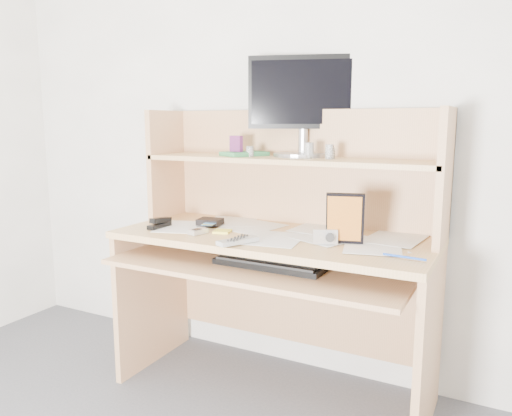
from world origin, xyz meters
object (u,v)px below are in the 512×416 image
at_px(game_case, 345,218).
at_px(desk, 280,243).
at_px(keyboard, 271,263).
at_px(monitor, 305,103).
at_px(tv_remote, 238,241).

bearing_deg(game_case, desk, 143.09).
xyz_separation_m(keyboard, monitor, (-0.03, 0.41, 0.66)).
xyz_separation_m(desk, game_case, (0.34, -0.13, 0.17)).
height_order(keyboard, tv_remote, tv_remote).
xyz_separation_m(desk, keyboard, (0.06, -0.23, -0.03)).
bearing_deg(keyboard, desk, 105.28).
bearing_deg(desk, monitor, 79.53).
bearing_deg(monitor, tv_remote, -117.32).
bearing_deg(desk, game_case, -20.97).
distance_m(keyboard, tv_remote, 0.17).
relative_size(keyboard, monitor, 0.90).
bearing_deg(monitor, desk, -118.65).
bearing_deg(keyboard, tv_remote, -139.57).
relative_size(desk, monitor, 2.68).
bearing_deg(desk, keyboard, -75.24).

